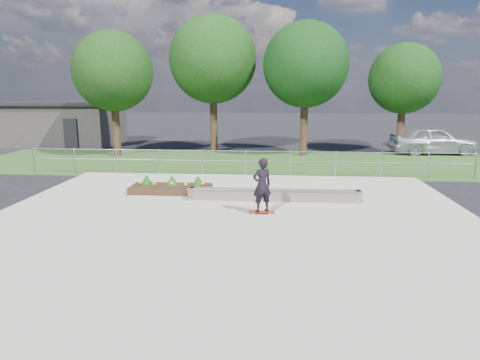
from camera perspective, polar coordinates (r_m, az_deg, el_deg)
name	(u,v)px	position (r m, az deg, el deg)	size (l,w,h in m)	color
ground	(229,229)	(12.21, -1.50, -6.51)	(120.00, 120.00, 0.00)	black
grass_verge	(250,163)	(22.88, 1.36, 2.29)	(30.00, 8.00, 0.02)	#2B4C1E
concrete_slab	(229,228)	(12.20, -1.50, -6.38)	(15.00, 15.00, 0.06)	#AEAA9A
fence	(246,159)	(19.31, 0.80, 2.76)	(20.06, 0.06, 1.20)	gray
building	(60,123)	(33.29, -22.91, 7.02)	(8.40, 5.40, 3.00)	#312E2B
tree_far_left	(113,72)	(26.21, -16.60, 13.68)	(4.55, 4.55, 7.15)	#322114
tree_mid_left	(213,60)	(26.83, -3.63, 15.70)	(5.25, 5.25, 8.25)	black
tree_mid_right	(306,65)	(25.61, 8.76, 14.92)	(4.90, 4.90, 7.70)	#321E14
tree_far_right	(404,79)	(28.12, 21.07, 12.47)	(4.20, 4.20, 6.60)	#362115
grind_ledge	(274,195)	(14.96, 4.52, -2.00)	(6.00, 0.44, 0.43)	brown
planter_bed	(171,187)	(16.39, -9.16, -0.94)	(3.00, 1.20, 0.61)	black
skateboarder	(262,185)	(13.19, 2.95, -0.72)	(0.80, 0.63, 1.76)	silver
parked_car	(433,140)	(28.49, 24.32, 4.86)	(2.00, 4.98, 1.70)	#ABB1B5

